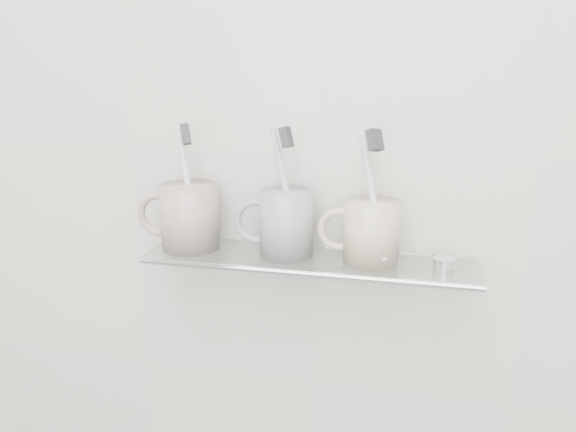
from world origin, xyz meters
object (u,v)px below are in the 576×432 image
(shelf_glass, at_px, (309,260))
(mug_right, at_px, (371,232))
(mug_center, at_px, (286,223))
(mug_left, at_px, (190,217))

(shelf_glass, height_order, mug_right, mug_right)
(mug_center, bearing_deg, mug_left, -165.41)
(mug_center, height_order, mug_right, mug_center)
(mug_right, bearing_deg, mug_left, -162.54)
(shelf_glass, bearing_deg, mug_left, 178.52)
(shelf_glass, distance_m, mug_right, 0.10)
(mug_left, height_order, mug_center, mug_left)
(mug_left, bearing_deg, mug_right, 24.63)
(mug_left, height_order, mug_right, mug_left)
(mug_left, bearing_deg, mug_center, 24.63)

